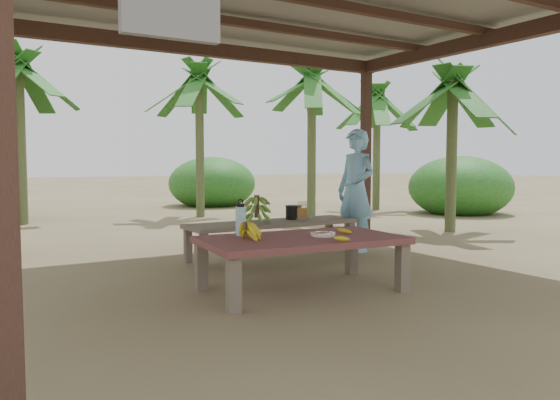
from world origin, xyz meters
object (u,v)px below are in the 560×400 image
plate (323,234)px  cooking_pot (294,213)px  bench (273,226)px  ripe_banana_bunch (245,230)px  woman (356,190)px  work_table (301,244)px  water_flask (241,220)px

plate → cooking_pot: 1.96m
bench → cooking_pot: (0.34, 0.08, 0.14)m
ripe_banana_bunch → plate: size_ratio=1.19×
bench → woman: 1.26m
cooking_pot → woman: (0.84, -0.20, 0.27)m
cooking_pot → bench: bearing=-167.6°
bench → cooking_pot: 0.38m
work_table → plate: (0.20, -0.06, 0.08)m
water_flask → woman: woman is taller
water_flask → woman: 2.56m
water_flask → plate: bearing=-33.8°
bench → ripe_banana_bunch: 1.95m
water_flask → cooking_pot: 1.98m
work_table → woman: size_ratio=1.16×
bench → ripe_banana_bunch: size_ratio=8.01×
cooking_pot → ripe_banana_bunch: bearing=-133.1°
work_table → cooking_pot: cooking_pot is taller
water_flask → cooking_pot: (1.43, 1.37, -0.11)m
work_table → ripe_banana_bunch: (-0.52, 0.11, 0.15)m
ripe_banana_bunch → cooking_pot: bearing=46.9°
ripe_banana_bunch → cooking_pot: ripe_banana_bunch is taller
ripe_banana_bunch → cooking_pot: (1.52, 1.62, -0.05)m
ripe_banana_bunch → plate: ripe_banana_bunch is taller
water_flask → bench: bearing=49.8°
work_table → cooking_pot: size_ratio=9.34×
plate → woman: woman is taller
cooking_pot → water_flask: bearing=-136.4°
bench → work_table: bearing=-112.5°
ripe_banana_bunch → bench: bearing=52.8°
bench → woman: woman is taller
ripe_banana_bunch → cooking_pot: size_ratio=1.37×
bench → cooking_pot: bearing=11.6°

